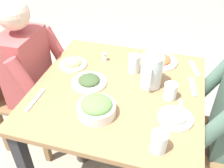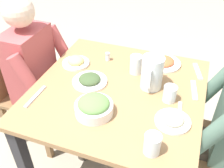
{
  "view_description": "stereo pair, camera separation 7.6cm",
  "coord_description": "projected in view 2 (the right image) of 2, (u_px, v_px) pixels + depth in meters",
  "views": [
    {
      "loc": [
        1.08,
        0.28,
        1.64
      ],
      "look_at": [
        0.01,
        -0.03,
        0.77
      ],
      "focal_mm": 41.02,
      "sensor_mm": 36.0,
      "label": 1
    },
    {
      "loc": [
        1.06,
        0.35,
        1.64
      ],
      "look_at": [
        0.01,
        -0.03,
        0.77
      ],
      "focal_mm": 41.02,
      "sensor_mm": 36.0,
      "label": 2
    }
  ],
  "objects": [
    {
      "name": "chair_near",
      "position": [
        23.0,
        86.0,
        1.86
      ],
      "size": [
        0.4,
        0.4,
        0.87
      ],
      "color": "olive",
      "rests_on": "ground_plane"
    },
    {
      "name": "knife_far",
      "position": [
        35.0,
        96.0,
        1.37
      ],
      "size": [
        0.19,
        0.02,
        0.01
      ],
      "primitive_type": "cube",
      "rotation": [
        0.0,
        0.0,
        -0.01
      ],
      "color": "silver",
      "rests_on": "dining_table"
    },
    {
      "name": "ground_plane",
      "position": [
        117.0,
        167.0,
        1.88
      ],
      "size": [
        8.0,
        8.0,
        0.0
      ],
      "primitive_type": "plane",
      "color": "#9E937F"
    },
    {
      "name": "plate_fries",
      "position": [
        76.0,
        62.0,
        1.62
      ],
      "size": [
        0.17,
        0.17,
        0.05
      ],
      "color": "white",
      "rests_on": "dining_table"
    },
    {
      "name": "plate_rice_curry",
      "position": [
        163.0,
        62.0,
        1.62
      ],
      "size": [
        0.22,
        0.22,
        0.04
      ],
      "color": "white",
      "rests_on": "dining_table"
    },
    {
      "name": "salad_bowl",
      "position": [
        94.0,
        106.0,
        1.25
      ],
      "size": [
        0.19,
        0.19,
        0.09
      ],
      "color": "white",
      "rests_on": "dining_table"
    },
    {
      "name": "plate_dolmas",
      "position": [
        90.0,
        80.0,
        1.47
      ],
      "size": [
        0.2,
        0.2,
        0.05
      ],
      "color": "white",
      "rests_on": "dining_table"
    },
    {
      "name": "water_glass_far_left",
      "position": [
        152.0,
        144.0,
        1.06
      ],
      "size": [
        0.07,
        0.07,
        0.1
      ],
      "primitive_type": "cylinder",
      "color": "silver",
      "rests_on": "dining_table"
    },
    {
      "name": "fork_near",
      "position": [
        194.0,
        90.0,
        1.41
      ],
      "size": [
        0.17,
        0.05,
        0.01
      ],
      "primitive_type": "cube",
      "rotation": [
        0.0,
        0.0,
        0.17
      ],
      "color": "silver",
      "rests_on": "dining_table"
    },
    {
      "name": "diner_far",
      "position": [
        218.0,
        122.0,
        1.37
      ],
      "size": [
        0.48,
        0.53,
        1.16
      ],
      "color": "#4C6B5B",
      "rests_on": "ground_plane"
    },
    {
      "name": "water_glass_near_left",
      "position": [
        136.0,
        64.0,
        1.52
      ],
      "size": [
        0.07,
        0.07,
        0.11
      ],
      "primitive_type": "cylinder",
      "color": "silver",
      "rests_on": "dining_table"
    },
    {
      "name": "salt_shaker",
      "position": [
        108.0,
        57.0,
        1.65
      ],
      "size": [
        0.03,
        0.03,
        0.05
      ],
      "color": "white",
      "rests_on": "dining_table"
    },
    {
      "name": "water_glass_by_pitcher",
      "position": [
        170.0,
        93.0,
        1.33
      ],
      "size": [
        0.07,
        0.07,
        0.09
      ],
      "primitive_type": "cylinder",
      "color": "silver",
      "rests_on": "dining_table"
    },
    {
      "name": "plate_beans",
      "position": [
        173.0,
        120.0,
        1.22
      ],
      "size": [
        0.17,
        0.17,
        0.04
      ],
      "color": "white",
      "rests_on": "dining_table"
    },
    {
      "name": "dining_table",
      "position": [
        118.0,
        105.0,
        1.5
      ],
      "size": [
        0.93,
        0.93,
        0.74
      ],
      "color": "#997047",
      "rests_on": "ground_plane"
    },
    {
      "name": "water_pitcher",
      "position": [
        152.0,
        73.0,
        1.39
      ],
      "size": [
        0.16,
        0.12,
        0.19
      ],
      "color": "silver",
      "rests_on": "dining_table"
    },
    {
      "name": "knife_near",
      "position": [
        180.0,
        114.0,
        1.26
      ],
      "size": [
        0.19,
        0.04,
        0.01
      ],
      "primitive_type": "cube",
      "rotation": [
        0.0,
        0.0,
        0.11
      ],
      "color": "silver",
      "rests_on": "dining_table"
    },
    {
      "name": "diner_near",
      "position": [
        44.0,
        75.0,
        1.72
      ],
      "size": [
        0.48,
        0.53,
        1.16
      ],
      "color": "#B24C4C",
      "rests_on": "ground_plane"
    },
    {
      "name": "fork_far",
      "position": [
        198.0,
        71.0,
        1.56
      ],
      "size": [
        0.17,
        0.07,
        0.01
      ],
      "primitive_type": "cube",
      "rotation": [
        0.0,
        0.0,
        0.3
      ],
      "color": "silver",
      "rests_on": "dining_table"
    }
  ]
}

